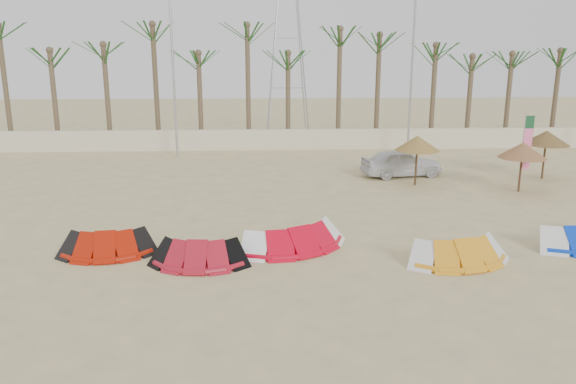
{
  "coord_description": "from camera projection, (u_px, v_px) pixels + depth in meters",
  "views": [
    {
      "loc": [
        -0.93,
        -13.5,
        6.32
      ],
      "look_at": [
        0.0,
        6.0,
        1.3
      ],
      "focal_mm": 35.0,
      "sensor_mm": 36.0,
      "label": 1
    }
  ],
  "objects": [
    {
      "name": "ground",
      "position": [
        299.0,
        297.0,
        14.67
      ],
      "size": [
        120.0,
        120.0,
        0.0
      ],
      "primitive_type": "plane",
      "color": "#D4C17B",
      "rests_on": "ground"
    },
    {
      "name": "car",
      "position": [
        401.0,
        163.0,
        28.36
      ],
      "size": [
        4.28,
        2.33,
        1.38
      ],
      "primitive_type": "imported",
      "rotation": [
        0.0,
        0.0,
        1.75
      ],
      "color": "silver",
      "rests_on": "ground"
    },
    {
      "name": "flag_pink",
      "position": [
        526.0,
        151.0,
        25.77
      ],
      "size": [
        0.45,
        0.04,
        2.93
      ],
      "color": "#A5A8AD",
      "rests_on": "ground"
    },
    {
      "name": "kite_red_right",
      "position": [
        294.0,
        234.0,
        18.36
      ],
      "size": [
        4.12,
        2.92,
        0.9
      ],
      "color": "red",
      "rests_on": "ground"
    },
    {
      "name": "kite_red_left",
      "position": [
        109.0,
        240.0,
        17.75
      ],
      "size": [
        3.07,
        1.79,
        0.9
      ],
      "color": "#A41504",
      "rests_on": "ground"
    },
    {
      "name": "lamp_b",
      "position": [
        173.0,
        58.0,
        32.31
      ],
      "size": [
        1.25,
        0.14,
        11.0
      ],
      "color": "#A5A8AD",
      "rests_on": "ground"
    },
    {
      "name": "lamp_c",
      "position": [
        413.0,
        58.0,
        32.95
      ],
      "size": [
        1.25,
        0.14,
        11.0
      ],
      "color": "#A5A8AD",
      "rests_on": "ground"
    },
    {
      "name": "palm_line",
      "position": [
        285.0,
        46.0,
        35.83
      ],
      "size": [
        52.0,
        4.0,
        7.7
      ],
      "color": "brown",
      "rests_on": "ground"
    },
    {
      "name": "parasol_left",
      "position": [
        417.0,
        143.0,
        26.19
      ],
      "size": [
        2.09,
        2.09,
        2.36
      ],
      "color": "#4C331E",
      "rests_on": "ground"
    },
    {
      "name": "boundary_wall",
      "position": [
        276.0,
        140.0,
        35.79
      ],
      "size": [
        60.0,
        0.3,
        1.3
      ],
      "primitive_type": "cube",
      "color": "beige",
      "rests_on": "ground"
    },
    {
      "name": "kite_orange",
      "position": [
        457.0,
        247.0,
        17.12
      ],
      "size": [
        3.42,
        2.09,
        0.9
      ],
      "color": "orange",
      "rests_on": "ground"
    },
    {
      "name": "parasol_right",
      "position": [
        546.0,
        138.0,
        27.47
      ],
      "size": [
        2.22,
        2.22,
        2.41
      ],
      "color": "#4C331E",
      "rests_on": "ground"
    },
    {
      "name": "parasol_mid",
      "position": [
        523.0,
        150.0,
        25.0
      ],
      "size": [
        2.12,
        2.12,
        2.25
      ],
      "color": "#4C331E",
      "rests_on": "ground"
    },
    {
      "name": "pylon",
      "position": [
        287.0,
        135.0,
        41.81
      ],
      "size": [
        3.0,
        3.0,
        14.0
      ],
      "primitive_type": null,
      "color": "#A5A8AD",
      "rests_on": "ground"
    },
    {
      "name": "flag_green",
      "position": [
        527.0,
        140.0,
        27.26
      ],
      "size": [
        0.45,
        0.07,
        3.35
      ],
      "color": "#A5A8AD",
      "rests_on": "ground"
    },
    {
      "name": "kite_red_mid",
      "position": [
        200.0,
        250.0,
        16.93
      ],
      "size": [
        2.99,
        1.71,
        0.9
      ],
      "color": "#A41323",
      "rests_on": "ground"
    }
  ]
}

